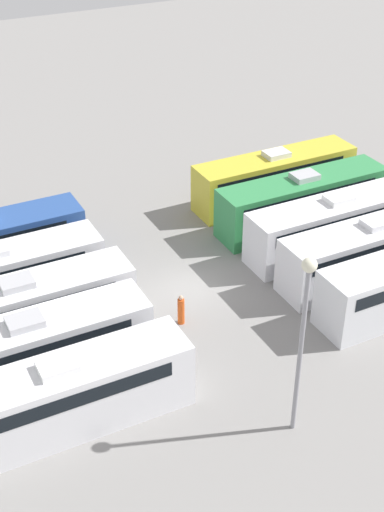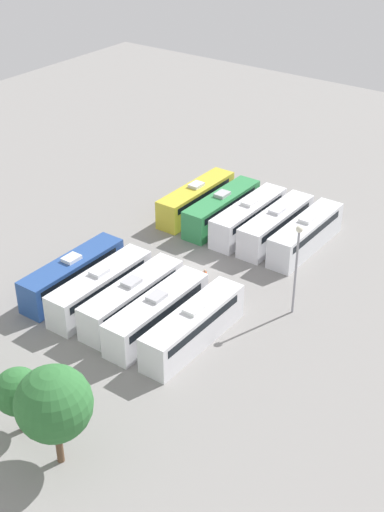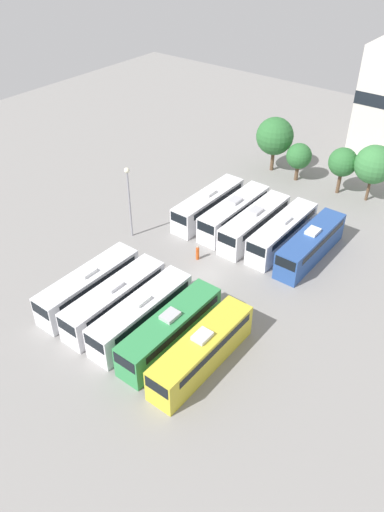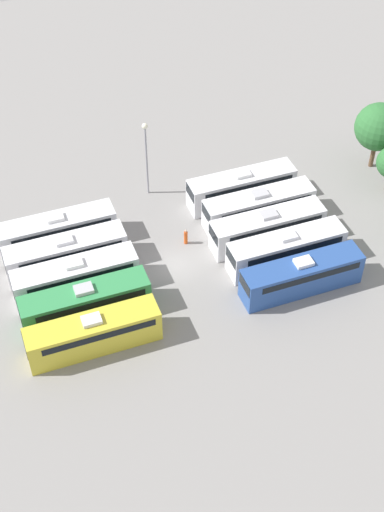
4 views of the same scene
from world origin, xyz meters
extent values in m
plane|color=gray|center=(0.00, 0.00, 0.00)|extent=(125.37, 125.37, 0.00)
cube|color=silver|center=(-6.75, -9.82, 1.60)|extent=(2.59, 11.25, 3.20)
cube|color=black|center=(-6.75, -9.54, 2.50)|extent=(2.63, 9.56, 0.70)
cube|color=white|center=(-6.75, -9.82, 3.37)|extent=(1.20, 1.60, 0.35)
cube|color=white|center=(-3.35, -9.73, 1.60)|extent=(2.59, 11.25, 3.20)
cube|color=black|center=(-3.35, -9.45, 2.50)|extent=(2.63, 9.56, 0.70)
cube|color=black|center=(-3.35, -15.35, 2.49)|extent=(2.28, 0.08, 1.12)
cube|color=silver|center=(-3.35, -9.73, 3.37)|extent=(1.20, 1.60, 0.35)
cube|color=white|center=(-0.10, -9.61, 1.60)|extent=(2.59, 11.25, 3.20)
cube|color=black|center=(-0.10, -9.33, 2.50)|extent=(2.63, 9.56, 0.70)
cube|color=black|center=(-0.10, -15.23, 2.49)|extent=(2.28, 0.08, 1.12)
cube|color=white|center=(-0.10, -9.61, 3.37)|extent=(1.20, 1.60, 0.35)
cube|color=#338C4C|center=(3.26, -9.55, 1.60)|extent=(2.59, 11.25, 3.20)
cube|color=black|center=(3.26, -9.27, 2.50)|extent=(2.63, 9.56, 0.70)
cube|color=black|center=(3.26, -15.17, 2.49)|extent=(2.28, 0.08, 1.12)
cube|color=#B2B2B7|center=(3.26, -9.55, 3.37)|extent=(1.20, 1.60, 0.35)
cube|color=gold|center=(6.84, -9.79, 1.60)|extent=(2.59, 11.25, 3.20)
cube|color=black|center=(6.84, -9.51, 2.50)|extent=(2.63, 9.56, 0.70)
cube|color=black|center=(6.84, -15.41, 2.49)|extent=(2.28, 0.08, 1.12)
cube|color=silver|center=(6.84, -9.79, 3.37)|extent=(1.20, 1.60, 0.35)
cube|color=silver|center=(-6.76, 9.44, 1.60)|extent=(2.59, 11.25, 3.20)
cube|color=black|center=(-6.76, 9.72, 2.50)|extent=(2.63, 9.56, 0.70)
cube|color=black|center=(-6.76, 3.82, 2.49)|extent=(2.28, 0.08, 1.12)
cube|color=white|center=(-6.76, 9.44, 3.37)|extent=(1.20, 1.60, 0.35)
cube|color=white|center=(-3.25, 9.80, 1.60)|extent=(2.59, 11.25, 3.20)
cube|color=black|center=(-3.25, 10.08, 2.50)|extent=(2.63, 9.56, 0.70)
cube|color=black|center=(-3.25, 4.18, 2.49)|extent=(2.28, 0.08, 1.12)
cube|color=#B2B2B7|center=(-3.25, 9.80, 3.37)|extent=(1.20, 1.60, 0.35)
cube|color=white|center=(-0.12, 9.31, 1.60)|extent=(2.59, 11.25, 3.20)
cube|color=black|center=(-0.12, 9.59, 2.50)|extent=(2.63, 9.56, 0.70)
cube|color=black|center=(-0.12, 3.70, 2.49)|extent=(2.28, 0.08, 1.12)
cube|color=#B2B2B7|center=(-0.12, 9.31, 3.37)|extent=(1.20, 1.60, 0.35)
cube|color=silver|center=(3.26, 9.69, 1.60)|extent=(2.59, 11.25, 3.20)
cube|color=black|center=(3.26, 9.97, 2.50)|extent=(2.63, 9.56, 0.70)
cube|color=black|center=(3.26, 4.07, 2.49)|extent=(2.28, 0.08, 1.12)
cube|color=silver|center=(3.26, 9.69, 3.37)|extent=(1.20, 1.60, 0.35)
cube|color=#284C93|center=(6.82, 9.50, 1.60)|extent=(2.59, 11.25, 3.20)
cube|color=black|center=(6.82, 9.78, 2.50)|extent=(2.63, 9.56, 0.70)
cube|color=black|center=(6.82, 3.88, 2.49)|extent=(2.28, 0.08, 1.12)
cube|color=white|center=(6.82, 9.50, 3.37)|extent=(1.20, 1.60, 0.35)
cylinder|color=#CC4C19|center=(-2.51, 1.78, 0.74)|extent=(0.36, 0.36, 1.47)
sphere|color=tan|center=(-2.51, 1.78, 1.59)|extent=(0.24, 0.24, 0.24)
cylinder|color=gray|center=(-11.23, 0.75, 4.07)|extent=(0.20, 0.20, 8.13)
sphere|color=#EAE5C6|center=(-11.23, 0.75, 8.31)|extent=(0.60, 0.60, 0.60)
cylinder|color=brown|center=(-7.16, 25.16, 1.65)|extent=(0.49, 0.49, 3.29)
sphere|color=#2D6B33|center=(-7.16, 25.16, 5.08)|extent=(5.12, 5.12, 5.12)
camera|label=1|loc=(-28.80, 14.55, 22.59)|focal=50.00mm
camera|label=2|loc=(-34.43, 47.59, 36.36)|focal=50.00mm
camera|label=3|loc=(23.69, -32.67, 32.36)|focal=35.00mm
camera|label=4|loc=(45.32, -15.30, 47.62)|focal=50.00mm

